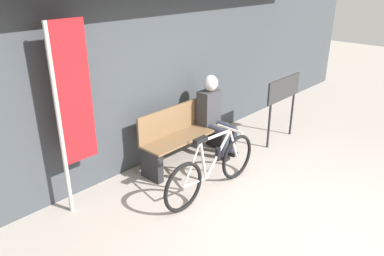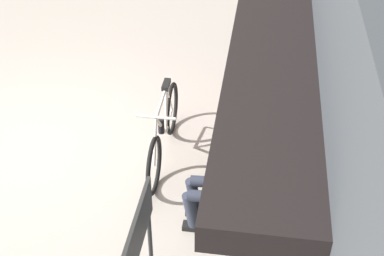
# 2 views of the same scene
# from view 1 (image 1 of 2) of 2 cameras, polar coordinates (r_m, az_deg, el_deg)

# --- Properties ---
(ground_plane) EXTENTS (24.00, 24.00, 0.00)m
(ground_plane) POSITION_cam_1_polar(r_m,az_deg,el_deg) (4.42, 18.07, -15.31)
(ground_plane) COLOR #ADA399
(storefront_wall) EXTENTS (12.00, 0.56, 3.20)m
(storefront_wall) POSITION_cam_1_polar(r_m,az_deg,el_deg) (5.22, -7.12, 11.83)
(storefront_wall) COLOR #3D4247
(storefront_wall) RESTS_ON ground_plane
(park_bench_near) EXTENTS (1.49, 0.42, 0.85)m
(park_bench_near) POSITION_cam_1_polar(r_m,az_deg,el_deg) (5.50, -1.17, -1.33)
(park_bench_near) COLOR brown
(park_bench_near) RESTS_ON ground_plane
(bicycle) EXTENTS (1.67, 0.40, 0.85)m
(bicycle) POSITION_cam_1_polar(r_m,az_deg,el_deg) (4.74, 3.12, -6.17)
(bicycle) COLOR black
(bicycle) RESTS_ON ground_plane
(person_seated) EXTENTS (0.34, 0.60, 1.22)m
(person_seated) POSITION_cam_1_polar(r_m,az_deg,el_deg) (5.69, 3.29, 2.86)
(person_seated) COLOR #2D3342
(person_seated) RESTS_ON ground_plane
(banner_pole) EXTENTS (0.45, 0.05, 2.20)m
(banner_pole) POSITION_cam_1_polar(r_m,az_deg,el_deg) (4.29, -18.07, 3.59)
(banner_pole) COLOR #B7B2A8
(banner_pole) RESTS_ON ground_plane
(signboard) EXTENTS (0.91, 0.04, 1.09)m
(signboard) POSITION_cam_1_polar(r_m,az_deg,el_deg) (6.20, 13.75, 5.08)
(signboard) COLOR #232326
(signboard) RESTS_ON ground_plane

